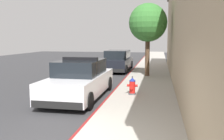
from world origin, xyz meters
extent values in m
cube|color=#353538|center=(-4.69, 10.00, -0.10)|extent=(31.56, 60.00, 0.20)
cube|color=#ADA89E|center=(1.31, 10.00, 0.07)|extent=(2.61, 60.00, 0.14)
cube|color=maroon|center=(-0.04, 10.00, 0.07)|extent=(0.08, 60.00, 0.14)
cube|color=black|center=(2.64, 1.55, 3.22)|extent=(0.06, 1.30, 1.10)
cube|color=black|center=(2.64, 7.90, 3.22)|extent=(0.06, 1.30, 1.10)
cube|color=black|center=(2.64, 14.25, 3.22)|extent=(0.06, 1.30, 1.10)
cube|color=white|center=(-1.29, 4.71, 0.58)|extent=(1.84, 4.80, 0.76)
cube|color=black|center=(-1.29, 4.86, 1.26)|extent=(1.64, 2.50, 0.60)
cube|color=black|center=(-1.29, 2.37, 0.32)|extent=(1.76, 0.16, 0.24)
cube|color=black|center=(-1.29, 7.05, 0.32)|extent=(1.76, 0.16, 0.24)
cylinder|color=black|center=(-2.15, 6.41, 0.32)|extent=(0.22, 0.64, 0.64)
cylinder|color=black|center=(-0.43, 6.41, 0.32)|extent=(0.22, 0.64, 0.64)
cylinder|color=black|center=(-2.15, 3.01, 0.32)|extent=(0.22, 0.64, 0.64)
cylinder|color=black|center=(-0.43, 3.01, 0.32)|extent=(0.22, 0.64, 0.64)
cube|color=black|center=(-1.29, 4.81, 1.62)|extent=(1.48, 0.20, 0.12)
cube|color=red|center=(-1.64, 4.81, 1.62)|extent=(0.44, 0.18, 0.11)
cube|color=#1E33E0|center=(-0.94, 4.81, 1.62)|extent=(0.44, 0.18, 0.11)
cube|color=black|center=(-1.22, 13.60, 0.58)|extent=(1.84, 4.80, 0.76)
cube|color=black|center=(-1.22, 13.75, 1.26)|extent=(1.64, 2.50, 0.60)
cube|color=black|center=(-1.22, 11.26, 0.32)|extent=(1.76, 0.16, 0.24)
cube|color=black|center=(-1.22, 15.94, 0.32)|extent=(1.76, 0.16, 0.24)
cylinder|color=black|center=(-2.08, 15.30, 0.32)|extent=(0.22, 0.64, 0.64)
cylinder|color=black|center=(-0.36, 15.30, 0.32)|extent=(0.22, 0.64, 0.64)
cylinder|color=black|center=(-2.08, 11.90, 0.32)|extent=(0.22, 0.64, 0.64)
cylinder|color=black|center=(-0.36, 11.90, 0.32)|extent=(0.22, 0.64, 0.64)
cylinder|color=#4C4C51|center=(0.84, 5.11, 0.17)|extent=(0.32, 0.32, 0.06)
cylinder|color=red|center=(0.84, 5.11, 0.45)|extent=(0.24, 0.24, 0.50)
cone|color=navy|center=(0.84, 5.11, 0.77)|extent=(0.28, 0.28, 0.14)
cylinder|color=#4C4C51|center=(0.84, 5.11, 0.87)|extent=(0.05, 0.05, 0.06)
cylinder|color=red|center=(0.67, 5.11, 0.51)|extent=(0.10, 0.10, 0.10)
cylinder|color=red|center=(1.01, 5.11, 0.51)|extent=(0.10, 0.10, 0.10)
cylinder|color=red|center=(0.84, 4.93, 0.46)|extent=(0.13, 0.12, 0.13)
cylinder|color=brown|center=(1.18, 10.52, 1.37)|extent=(0.28, 0.28, 2.45)
sphere|color=#387A33|center=(1.18, 10.52, 3.41)|extent=(2.33, 2.33, 2.33)
camera|label=1|loc=(1.93, -5.00, 2.44)|focal=39.97mm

